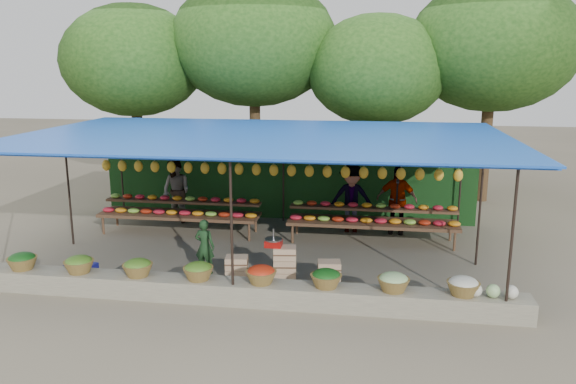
# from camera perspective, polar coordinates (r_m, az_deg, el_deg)

# --- Properties ---
(ground) EXTENTS (60.00, 60.00, 0.00)m
(ground) POSITION_cam_1_polar(r_m,az_deg,el_deg) (13.27, -2.48, -6.28)
(ground) COLOR #655D4A
(ground) RESTS_ON ground
(stone_curb) EXTENTS (10.60, 0.55, 0.40)m
(stone_curb) POSITION_cam_1_polar(r_m,az_deg,el_deg) (10.69, -5.40, -10.04)
(stone_curb) COLOR #696454
(stone_curb) RESTS_ON ground
(stall_canopy) EXTENTS (10.80, 6.60, 2.82)m
(stall_canopy) POSITION_cam_1_polar(r_m,az_deg,el_deg) (12.72, -2.53, 5.26)
(stall_canopy) COLOR black
(stall_canopy) RESTS_ON ground
(produce_baskets) EXTENTS (8.98, 0.58, 0.34)m
(produce_baskets) POSITION_cam_1_polar(r_m,az_deg,el_deg) (10.58, -5.97, -8.18)
(produce_baskets) COLOR brown
(produce_baskets) RESTS_ON stone_curb
(netting_backdrop) EXTENTS (10.60, 0.06, 2.50)m
(netting_backdrop) POSITION_cam_1_polar(r_m,az_deg,el_deg) (15.94, -0.33, 1.66)
(netting_backdrop) COLOR #184419
(netting_backdrop) RESTS_ON ground
(tree_row) EXTENTS (16.51, 5.50, 7.12)m
(tree_row) POSITION_cam_1_polar(r_m,az_deg,el_deg) (18.48, 2.73, 13.96)
(tree_row) COLOR #372014
(tree_row) RESTS_ON ground
(fruit_table_left) EXTENTS (4.21, 0.95, 0.93)m
(fruit_table_left) POSITION_cam_1_polar(r_m,az_deg,el_deg) (14.99, -10.88, -1.83)
(fruit_table_left) COLOR #4A2E1D
(fruit_table_left) RESTS_ON ground
(fruit_table_right) EXTENTS (4.21, 0.95, 0.93)m
(fruit_table_right) POSITION_cam_1_polar(r_m,az_deg,el_deg) (14.14, 8.61, -2.63)
(fruit_table_right) COLOR #4A2E1D
(fruit_table_right) RESTS_ON ground
(crate_counter) EXTENTS (2.39, 0.40, 0.77)m
(crate_counter) POSITION_cam_1_polar(r_m,az_deg,el_deg) (11.46, -0.47, -7.77)
(crate_counter) COLOR tan
(crate_counter) RESTS_ON ground
(weighing_scale) EXTENTS (0.35, 0.35, 0.37)m
(weighing_scale) POSITION_cam_1_polar(r_m,az_deg,el_deg) (11.31, -1.49, -5.11)
(weighing_scale) COLOR #AA110D
(weighing_scale) RESTS_ON crate_counter
(vendor_seated) EXTENTS (0.47, 0.34, 1.19)m
(vendor_seated) POSITION_cam_1_polar(r_m,az_deg,el_deg) (12.01, -8.46, -5.49)
(vendor_seated) COLOR #1B3C1C
(vendor_seated) RESTS_ON ground
(customer_left) EXTENTS (1.07, 0.97, 1.79)m
(customer_left) POSITION_cam_1_polar(r_m,az_deg,el_deg) (15.92, -11.28, 0.07)
(customer_left) COLOR slate
(customer_left) RESTS_ON ground
(customer_mid) EXTENTS (1.22, 0.76, 1.81)m
(customer_mid) POSITION_cam_1_polar(r_m,az_deg,el_deg) (14.83, 6.47, -0.65)
(customer_mid) COLOR slate
(customer_mid) RESTS_ON ground
(customer_right) EXTENTS (1.10, 0.59, 1.79)m
(customer_right) POSITION_cam_1_polar(r_m,az_deg,el_deg) (14.89, 10.99, -0.80)
(customer_right) COLOR slate
(customer_right) RESTS_ON ground
(blue_crate_back) EXTENTS (0.64, 0.52, 0.34)m
(blue_crate_back) POSITION_cam_1_polar(r_m,az_deg,el_deg) (12.44, -20.24, -7.60)
(blue_crate_back) COLOR navy
(blue_crate_back) RESTS_ON ground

